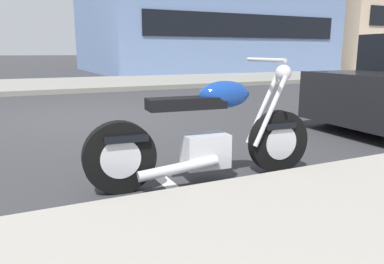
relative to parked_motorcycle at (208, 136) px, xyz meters
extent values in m
plane|color=#333335|center=(-0.36, 3.89, -0.42)|extent=(260.00, 260.00, 0.00)
cube|color=gray|center=(11.64, 10.56, -0.35)|extent=(120.00, 5.00, 0.14)
cube|color=silver|center=(-0.36, 0.32, -0.42)|extent=(0.12, 2.20, 0.01)
cylinder|color=black|center=(0.74, -0.05, -0.12)|extent=(0.61, 0.15, 0.61)
cylinder|color=silver|center=(0.74, -0.05, -0.12)|extent=(0.34, 0.14, 0.33)
cylinder|color=black|center=(-0.79, 0.06, -0.12)|extent=(0.61, 0.15, 0.61)
cylinder|color=silver|center=(-0.79, 0.06, -0.12)|extent=(0.34, 0.14, 0.33)
cube|color=silver|center=(-0.02, 0.01, -0.13)|extent=(0.42, 0.29, 0.30)
cube|color=black|center=(-0.20, 0.02, 0.30)|extent=(0.69, 0.27, 0.10)
ellipsoid|color=navy|center=(0.16, -0.01, 0.36)|extent=(0.50, 0.27, 0.24)
cube|color=black|center=(-0.74, 0.06, 0.05)|extent=(0.37, 0.21, 0.06)
cube|color=black|center=(0.72, -0.05, 0.05)|extent=(0.33, 0.18, 0.06)
cylinder|color=silver|center=(0.60, 0.03, 0.20)|extent=(0.34, 0.07, 0.65)
cylinder|color=silver|center=(0.59, -0.11, 0.20)|extent=(0.34, 0.07, 0.65)
cylinder|color=silver|center=(0.56, -0.04, 0.66)|extent=(0.08, 0.62, 0.04)
sphere|color=silver|center=(0.76, -0.05, 0.54)|extent=(0.15, 0.15, 0.15)
cylinder|color=silver|center=(-0.33, -0.11, -0.22)|extent=(0.71, 0.14, 0.16)
cylinder|color=black|center=(3.15, 1.54, -0.11)|extent=(0.63, 0.24, 0.62)
cube|color=black|center=(8.89, 12.83, 1.95)|extent=(10.59, 0.06, 1.10)
camera|label=1|loc=(-1.53, -2.89, 0.74)|focal=35.17mm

